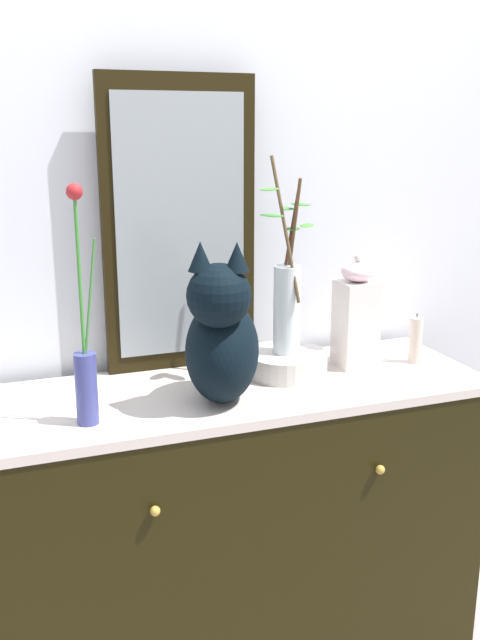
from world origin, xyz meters
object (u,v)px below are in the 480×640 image
bowl_porcelain (286,363)px  vase_glass_clear (287,300)px  sideboard (240,523)px  jar_lidded_porcelain (356,316)px  candle_pillar (415,340)px  mirror_leaning (180,227)px  vase_slim_green (85,366)px  cat_sitting (222,337)px

bowl_porcelain → vase_glass_clear: (0.00, -0.00, 0.18)m
sideboard → jar_lidded_porcelain: (0.36, 0.04, 0.55)m
candle_pillar → mirror_leaning: bearing=162.5°
sideboard → jar_lidded_porcelain: bearing=7.0°
sideboard → candle_pillar: (0.54, 0.01, 0.48)m
vase_slim_green → vase_glass_clear: (0.56, 0.15, 0.07)m
vase_slim_green → jar_lidded_porcelain: bearing=11.2°
mirror_leaning → candle_pillar: 0.75m
sideboard → bowl_porcelain: (0.15, 0.05, 0.44)m
sideboard → candle_pillar: bearing=0.9°
sideboard → mirror_leaning: size_ratio=1.66×
mirror_leaning → cat_sitting: 0.38m
jar_lidded_porcelain → sideboard: bearing=-173.0°
cat_sitting → jar_lidded_porcelain: size_ratio=1.34×
bowl_porcelain → candle_pillar: bearing=-5.4°
mirror_leaning → bowl_porcelain: (0.25, -0.16, -0.37)m
vase_slim_green → jar_lidded_porcelain: size_ratio=1.68×
bowl_porcelain → vase_glass_clear: bearing=-89.1°
vase_glass_clear → mirror_leaning: bearing=146.5°
bowl_porcelain → mirror_leaning: bearing=146.6°
mirror_leaning → vase_glass_clear: mirror_leaning is taller
vase_glass_clear → jar_lidded_porcelain: vase_glass_clear is taller
vase_glass_clear → sideboard: bearing=-163.3°
sideboard → mirror_leaning: (-0.10, 0.21, 0.81)m
cat_sitting → bowl_porcelain: bearing=30.4°
vase_slim_green → bowl_porcelain: 0.59m
mirror_leaning → cat_sitting: bearing=-86.9°
bowl_porcelain → candle_pillar: 0.39m
cat_sitting → jar_lidded_porcelain: cat_sitting is taller
cat_sitting → vase_slim_green: (-0.33, -0.02, -0.03)m
vase_slim_green → bowl_porcelain: vase_slim_green is taller
sideboard → cat_sitting: size_ratio=3.04×
bowl_porcelain → vase_slim_green: bearing=-164.6°
sideboard → vase_slim_green: bearing=-165.1°
mirror_leaning → bowl_porcelain: mirror_leaning is taller
bowl_porcelain → candle_pillar: size_ratio=1.55×
jar_lidded_porcelain → candle_pillar: (0.18, -0.04, -0.08)m
vase_glass_clear → candle_pillar: vase_glass_clear is taller
candle_pillar → bowl_porcelain: bearing=174.6°
cat_sitting → vase_slim_green: bearing=-176.8°
mirror_leaning → jar_lidded_porcelain: (0.46, -0.17, -0.25)m
cat_sitting → vase_glass_clear: 0.27m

